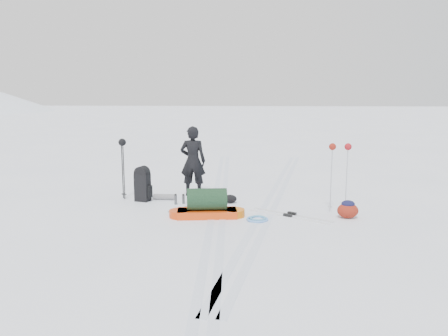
{
  "coord_description": "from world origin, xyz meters",
  "views": [
    {
      "loc": [
        1.01,
        -9.67,
        2.62
      ],
      "look_at": [
        0.12,
        0.3,
        0.95
      ],
      "focal_mm": 35.0,
      "sensor_mm": 36.0,
      "label": 1
    }
  ],
  "objects_px": {
    "pulk_sled": "(207,206)",
    "ski_poles_black": "(122,150)",
    "expedition_rucksack": "(145,185)",
    "skier": "(193,161)"
  },
  "relations": [
    {
      "from": "pulk_sled",
      "to": "ski_poles_black",
      "type": "distance_m",
      "value": 2.97
    },
    {
      "from": "skier",
      "to": "expedition_rucksack",
      "type": "relative_size",
      "value": 1.87
    },
    {
      "from": "pulk_sled",
      "to": "ski_poles_black",
      "type": "height_order",
      "value": "ski_poles_black"
    },
    {
      "from": "skier",
      "to": "pulk_sled",
      "type": "bearing_deg",
      "value": 108.46
    },
    {
      "from": "skier",
      "to": "expedition_rucksack",
      "type": "bearing_deg",
      "value": 34.44
    },
    {
      "from": "expedition_rucksack",
      "to": "ski_poles_black",
      "type": "height_order",
      "value": "ski_poles_black"
    },
    {
      "from": "expedition_rucksack",
      "to": "pulk_sled",
      "type": "bearing_deg",
      "value": -22.58
    },
    {
      "from": "skier",
      "to": "pulk_sled",
      "type": "xyz_separation_m",
      "value": [
        0.63,
        -2.03,
        -0.68
      ]
    },
    {
      "from": "pulk_sled",
      "to": "expedition_rucksack",
      "type": "relative_size",
      "value": 1.73
    },
    {
      "from": "pulk_sled",
      "to": "ski_poles_black",
      "type": "bearing_deg",
      "value": 138.82
    }
  ]
}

